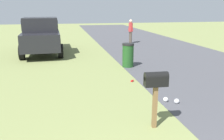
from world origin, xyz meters
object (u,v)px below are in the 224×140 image
Objects in this scene: trash_bin at (128,55)px; pedestrian at (131,30)px; pickup_truck at (42,35)px; mailbox at (156,83)px.

trash_bin is 0.61× the size of pedestrian.
mailbox is at bearing 15.35° from pickup_truck.
mailbox reaches higher than trash_bin.
pickup_truck is at bearing 19.78° from mailbox.
pickup_truck reaches higher than pedestrian.
trash_bin is at bearing -122.15° from pedestrian.
pickup_truck is (9.85, 3.07, 0.07)m from mailbox.
pickup_truck is 6.80m from pedestrian.
mailbox is 1.21× the size of trash_bin.
mailbox is 0.73× the size of pedestrian.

